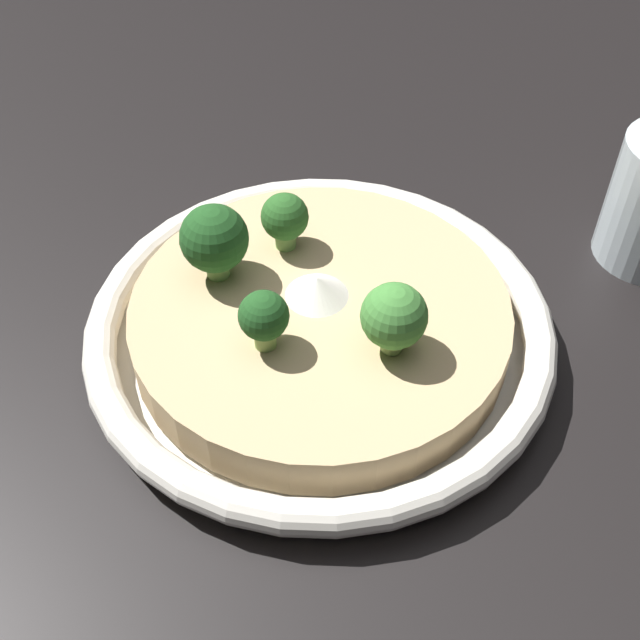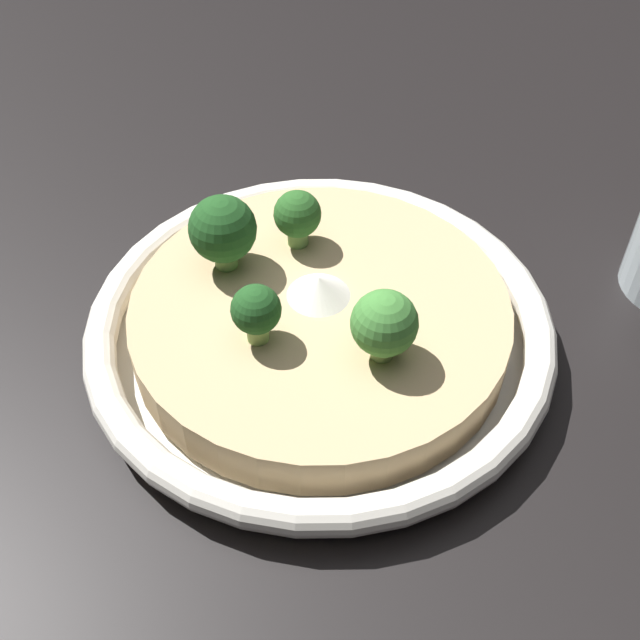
{
  "view_description": "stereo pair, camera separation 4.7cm",
  "coord_description": "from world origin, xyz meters",
  "px_view_note": "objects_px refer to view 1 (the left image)",
  "views": [
    {
      "loc": [
        -0.08,
        -0.32,
        0.37
      ],
      "look_at": [
        0.0,
        0.0,
        0.02
      ],
      "focal_mm": 45.0,
      "sensor_mm": 36.0,
      "label": 1
    },
    {
      "loc": [
        -0.04,
        -0.33,
        0.37
      ],
      "look_at": [
        0.0,
        0.0,
        0.02
      ],
      "focal_mm": 45.0,
      "sensor_mm": 36.0,
      "label": 2
    }
  ],
  "objects_px": {
    "broccoli_back_left": "(214,240)",
    "broccoli_front_left": "(264,318)",
    "broccoli_front": "(394,317)",
    "broccoli_back": "(285,219)",
    "risotto_bowl": "(320,326)"
  },
  "relations": [
    {
      "from": "broccoli_front",
      "to": "broccoli_back",
      "type": "xyz_separation_m",
      "value": [
        -0.04,
        0.1,
        -0.0
      ]
    },
    {
      "from": "broccoli_front_left",
      "to": "broccoli_front",
      "type": "distance_m",
      "value": 0.07
    },
    {
      "from": "broccoli_back_left",
      "to": "broccoli_back",
      "type": "xyz_separation_m",
      "value": [
        0.05,
        0.02,
        -0.01
      ]
    },
    {
      "from": "risotto_bowl",
      "to": "broccoli_back_left",
      "type": "distance_m",
      "value": 0.08
    },
    {
      "from": "broccoli_front",
      "to": "broccoli_back",
      "type": "bearing_deg",
      "value": 110.44
    },
    {
      "from": "risotto_bowl",
      "to": "broccoli_back",
      "type": "xyz_separation_m",
      "value": [
        -0.01,
        0.05,
        0.04
      ]
    },
    {
      "from": "broccoli_front",
      "to": "broccoli_back_left",
      "type": "bearing_deg",
      "value": 134.64
    },
    {
      "from": "broccoli_back_left",
      "to": "broccoli_front_left",
      "type": "bearing_deg",
      "value": -76.0
    },
    {
      "from": "risotto_bowl",
      "to": "broccoli_front_left",
      "type": "bearing_deg",
      "value": -147.5
    },
    {
      "from": "broccoli_front",
      "to": "risotto_bowl",
      "type": "bearing_deg",
      "value": 123.67
    },
    {
      "from": "risotto_bowl",
      "to": "broccoli_back",
      "type": "distance_m",
      "value": 0.07
    },
    {
      "from": "broccoli_back",
      "to": "broccoli_back_left",
      "type": "bearing_deg",
      "value": -160.9
    },
    {
      "from": "risotto_bowl",
      "to": "broccoli_front_left",
      "type": "relative_size",
      "value": 7.55
    },
    {
      "from": "broccoli_front",
      "to": "broccoli_back",
      "type": "relative_size",
      "value": 1.16
    },
    {
      "from": "risotto_bowl",
      "to": "broccoli_back",
      "type": "height_order",
      "value": "broccoli_back"
    }
  ]
}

